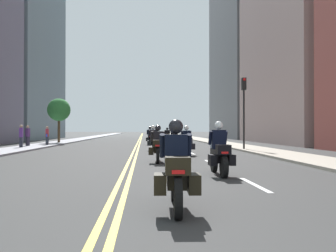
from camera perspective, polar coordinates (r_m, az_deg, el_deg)
The scene contains 22 objects.
ground_plane at distance 48.93m, azimuth -4.50°, elevation -2.16°, with size 264.00×264.00×0.00m, color #333333.
sidewalk_left at distance 49.66m, azimuth -13.77°, elevation -2.05°, with size 2.58×144.00×0.12m, color #93929A.
sidewalk_right at distance 49.48m, azimuth 4.80°, elevation -2.07°, with size 2.58×144.00×0.12m, color #A59C8C.
centreline_yellow_inner at distance 48.93m, azimuth -4.64°, elevation -2.15°, with size 0.12×132.00×0.01m, color yellow.
centreline_yellow_outer at distance 48.92m, azimuth -4.36°, elevation -2.15°, with size 0.12×132.00×0.01m, color yellow.
lane_dashes_white at distance 30.07m, azimuth 1.50°, elevation -3.19°, with size 0.14×56.40×0.01m.
building_right_1 at distance 39.54m, azimuth 19.51°, elevation 13.67°, with size 6.34×18.14×22.16m.
building_left_2 at distance 54.68m, azimuth -21.77°, elevation 11.41°, with size 6.67×19.48×25.34m.
building_right_2 at distance 59.30m, azimuth 13.05°, elevation 12.27°, with size 9.59×19.87×29.02m.
motorcycle_0 at distance 6.25m, azimuth 1.31°, elevation -7.48°, with size 0.78×2.13×1.59m.
motorcycle_1 at distance 11.05m, azimuth 8.22°, elevation -4.44°, with size 0.76×2.10×1.66m.
motorcycle_2 at distance 15.25m, azimuth -1.63°, elevation -3.37°, with size 0.78×2.27×1.59m.
motorcycle_3 at distance 19.56m, azimuth 3.00°, elevation -2.76°, with size 0.77×2.26×1.61m.
motorcycle_4 at distance 23.46m, azimuth -2.41°, elevation -2.30°, with size 0.76×2.13×1.66m.
motorcycle_5 at distance 28.14m, azimuth 1.07°, elevation -2.07°, with size 0.77×2.20×1.61m.
motorcycle_6 at distance 32.42m, azimuth -2.90°, elevation -1.83°, with size 0.77×2.29×1.65m.
motorcycle_7 at distance 36.80m, azimuth -0.11°, elevation -1.69°, with size 0.76×2.11×1.59m.
traffic_light_near at distance 23.99m, azimuth 12.05°, elevation 4.06°, with size 0.28×0.38×4.80m.
pedestrian_0 at distance 31.02m, azimuth -18.78°, elevation -1.50°, with size 0.25×0.49×1.67m.
pedestrian_1 at distance 27.46m, azimuth -22.45°, elevation -1.55°, with size 0.27×0.39×1.74m.
pedestrian_2 at distance 30.00m, azimuth -21.55°, elevation -1.48°, with size 0.46×0.44×1.71m.
street_tree_1 at distance 36.22m, azimuth -17.06°, elevation 2.46°, with size 2.21×2.21×4.40m.
Camera 1 is at (0.54, -0.90, 1.42)m, focal length 38.08 mm.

